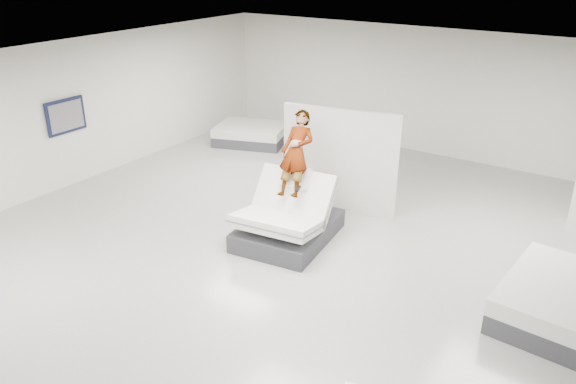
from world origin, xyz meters
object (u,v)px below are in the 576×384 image
Objects in this scene: remote at (298,189)px; flat_bed_right_far at (563,303)px; hero_bed at (287,221)px; person at (296,171)px; flat_bed_left_far at (251,134)px; divider_panel at (339,161)px; wall_poster at (66,116)px.

remote reaches higher than flat_bed_right_far.
person reaches higher than hero_bed.
person reaches higher than flat_bed_right_far.
hero_bed is 0.97× the size of flat_bed_left_far.
hero_bed is 0.90× the size of divider_panel.
wall_poster is (-10.17, -0.65, 1.31)m from flat_bed_right_far.
remote is at bearing 4.78° from hero_bed.
wall_poster reaches higher than person.
remote is 0.06× the size of flat_bed_left_far.
divider_panel reaches higher than flat_bed_left_far.
person is 5.54m from wall_poster.
hero_bed is 5.70m from flat_bed_left_far.
divider_panel is 1.07× the size of flat_bed_left_far.
flat_bed_left_far is at bearing 71.04° from wall_poster.
flat_bed_left_far is at bearing 155.57° from flat_bed_right_far.
divider_panel is at bearing 85.68° from remote.
hero_bed is at bearing -177.63° from flat_bed_right_far.
divider_panel reaches higher than person.
hero_bed is at bearing 4.79° from wall_poster.
wall_poster reaches higher than hero_bed.
wall_poster is (-5.74, -0.48, 0.52)m from remote.
divider_panel is 1.07× the size of flat_bed_right_far.
hero_bed is 15.18× the size of remote.
person is 5.52m from flat_bed_left_far.
hero_bed is at bearing -105.96° from divider_panel.
remote is at bearing -57.85° from person.
divider_panel is 2.48× the size of wall_poster.
remote is at bearing 4.79° from wall_poster.
hero_bed is 0.93m from person.
flat_bed_right_far is 9.45m from flat_bed_left_far.
flat_bed_right_far is (4.51, -1.46, -0.78)m from divider_panel.
remote reaches higher than flat_bed_left_far.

